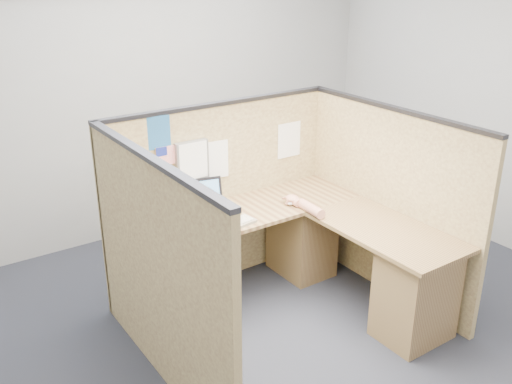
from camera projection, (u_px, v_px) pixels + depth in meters
floor at (294, 331)px, 4.20m from camera, size 5.00×5.00×0.00m
wall_back at (151, 90)px, 5.39m from camera, size 5.00×0.00×5.00m
cubicle_partitions at (261, 217)px, 4.24m from camera, size 2.06×1.83×1.53m
l_desk at (291, 262)px, 4.37m from camera, size 1.95×1.75×0.73m
laptop at (202, 207)px, 4.34m from camera, size 0.40×0.41×0.25m
keyboard at (230, 226)px, 4.16m from camera, size 0.44×0.21×0.03m
mouse at (292, 202)px, 4.55m from camera, size 0.13×0.11×0.05m
hand_forearm at (305, 206)px, 4.43m from camera, size 0.12×0.42×0.09m
blue_poster at (158, 133)px, 4.14m from camera, size 0.19×0.02×0.25m
american_flag at (167, 158)px, 4.23m from camera, size 0.23×0.01×0.39m
file_holder at (192, 163)px, 4.36m from camera, size 0.27×0.05×0.34m
paper_left at (214, 160)px, 4.50m from camera, size 0.24×0.03×0.31m
paper_right at (289, 140)px, 4.87m from camera, size 0.24×0.01×0.30m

